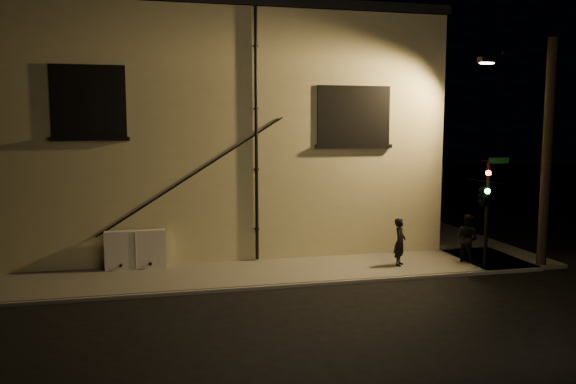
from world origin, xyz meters
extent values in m
plane|color=black|center=(0.00, 0.00, 0.00)|extent=(90.00, 90.00, 0.00)
cube|color=#67655C|center=(-3.00, 1.50, 0.06)|extent=(20.00, 3.00, 0.12)
cube|color=#67655C|center=(6.50, 8.00, 0.06)|extent=(3.00, 16.00, 0.12)
cube|color=beige|center=(-3.00, 9.00, 4.25)|extent=(16.00, 12.00, 8.50)
cube|color=black|center=(-3.00, 9.00, 8.65)|extent=(16.20, 12.20, 0.30)
cube|color=black|center=(-7.00, 2.98, 5.40)|extent=(2.20, 0.10, 2.20)
cube|color=black|center=(-7.00, 3.00, 5.40)|extent=(1.98, 0.05, 1.98)
cube|color=black|center=(1.60, 2.98, 5.00)|extent=(2.60, 0.10, 2.00)
cube|color=black|center=(1.60, 3.00, 5.00)|extent=(2.38, 0.05, 1.78)
cylinder|color=black|center=(-1.80, 2.92, 4.31)|extent=(0.11, 0.11, 8.30)
cylinder|color=black|center=(-4.00, 2.95, 3.00)|extent=(5.96, 0.04, 3.75)
cylinder|color=black|center=(-3.88, 2.95, 3.06)|extent=(5.96, 0.04, 3.75)
cube|color=silver|center=(-5.75, 2.70, 0.74)|extent=(1.87, 0.32, 1.23)
imported|color=black|center=(2.61, 1.21, 0.89)|extent=(0.63, 0.67, 1.55)
imported|color=black|center=(5.01, 1.18, 0.92)|extent=(0.90, 0.97, 1.61)
cylinder|color=black|center=(5.14, 0.30, 1.81)|extent=(0.12, 0.12, 3.38)
imported|color=black|center=(4.92, 0.18, 2.53)|extent=(0.61, 2.07, 0.82)
sphere|color=#FF140C|center=(4.94, 0.00, 3.20)|extent=(0.17, 0.17, 0.17)
sphere|color=#14FF3F|center=(4.94, 0.00, 2.63)|extent=(0.17, 0.17, 0.17)
cube|color=#0C4C1E|center=(5.49, 0.30, 3.55)|extent=(0.70, 0.03, 0.18)
cylinder|color=black|center=(7.19, 0.26, 3.70)|extent=(0.31, 0.31, 7.40)
cylinder|color=black|center=(6.39, 0.81, 6.88)|extent=(1.88, 1.02, 0.10)
cube|color=black|center=(5.59, 1.36, 6.78)|extent=(0.55, 0.28, 0.18)
cube|color=#FFC672|center=(5.59, 1.36, 6.68)|extent=(0.42, 0.20, 0.04)
camera|label=1|loc=(-5.00, -15.38, 4.67)|focal=35.00mm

